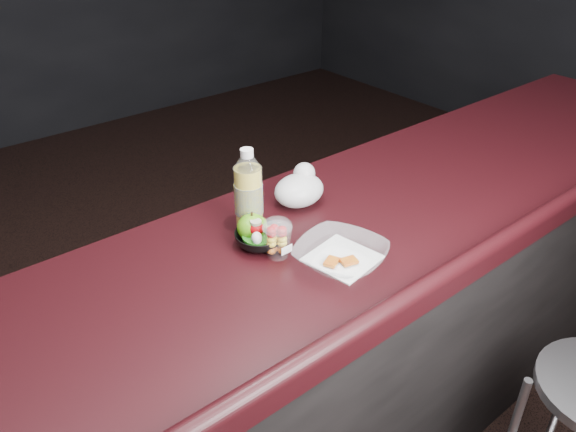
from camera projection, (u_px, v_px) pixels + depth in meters
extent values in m
cube|color=black|center=(285.00, 387.00, 1.77)|extent=(4.00, 0.65, 0.98)
cube|color=black|center=(284.00, 255.00, 1.51)|extent=(4.06, 0.71, 0.04)
cylinder|color=#BCBCC1|center=(555.00, 419.00, 1.83)|extent=(0.02, 0.02, 0.72)
cylinder|color=gold|center=(249.00, 198.00, 1.55)|extent=(0.07, 0.07, 0.19)
cylinder|color=white|center=(249.00, 198.00, 1.55)|extent=(0.08, 0.08, 0.19)
cone|color=white|center=(247.00, 162.00, 1.49)|extent=(0.07, 0.07, 0.03)
cylinder|color=white|center=(247.00, 153.00, 1.48)|extent=(0.04, 0.04, 0.02)
cylinder|color=#072D99|center=(249.00, 198.00, 1.55)|extent=(0.08, 0.08, 0.09)
ellipsoid|color=white|center=(277.00, 226.00, 1.43)|extent=(0.08, 0.08, 0.04)
ellipsoid|color=#339311|center=(252.00, 228.00, 1.52)|extent=(0.08, 0.08, 0.08)
cylinder|color=black|center=(252.00, 214.00, 1.50)|extent=(0.01, 0.01, 0.01)
ellipsoid|color=silver|center=(299.00, 190.00, 1.68)|extent=(0.16, 0.13, 0.09)
sphere|color=silver|center=(304.00, 173.00, 1.70)|extent=(0.07, 0.07, 0.07)
imported|color=black|center=(260.00, 239.00, 1.51)|extent=(0.15, 0.15, 0.04)
cylinder|color=#0F470C|center=(260.00, 236.00, 1.50)|extent=(0.09, 0.09, 0.01)
ellipsoid|color=#A2060B|center=(256.00, 228.00, 1.50)|extent=(0.04, 0.04, 0.04)
cylinder|color=beige|center=(256.00, 222.00, 1.49)|extent=(0.03, 0.03, 0.01)
ellipsoid|color=white|center=(257.00, 238.00, 1.47)|extent=(0.03, 0.03, 0.04)
imported|color=silver|center=(341.00, 256.00, 1.43)|extent=(0.28, 0.28, 0.06)
cube|color=#990F0C|center=(332.00, 262.00, 1.43)|extent=(0.05, 0.05, 0.01)
cube|color=#990F0C|center=(349.00, 261.00, 1.44)|extent=(0.05, 0.04, 0.01)
cube|color=white|center=(342.00, 258.00, 1.46)|extent=(0.18, 0.18, 0.00)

